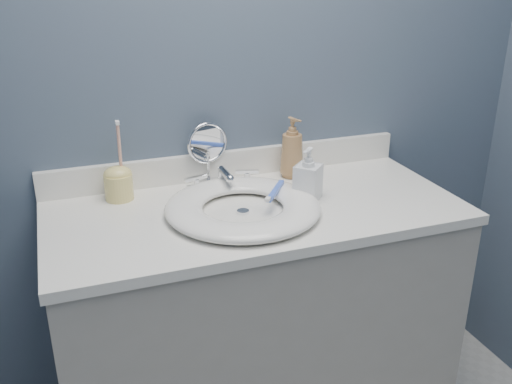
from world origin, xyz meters
name	(u,v)px	position (x,y,z in m)	size (l,w,h in m)	color
back_wall	(226,81)	(0.00, 1.25, 1.20)	(2.20, 0.02, 2.40)	#455668
vanity_cabinet	(256,334)	(0.00, 0.97, 0.42)	(1.20, 0.55, 0.85)	#A6A097
countertop	(256,211)	(0.00, 0.97, 0.86)	(1.22, 0.57, 0.03)	white
backsplash	(229,164)	(0.00, 1.24, 0.93)	(1.22, 0.02, 0.09)	white
basin	(243,207)	(-0.05, 0.94, 0.90)	(0.45, 0.45, 0.04)	white
drain	(243,212)	(-0.05, 0.94, 0.88)	(0.04, 0.04, 0.01)	silver
faucet	(223,181)	(-0.05, 1.14, 0.91)	(0.25, 0.13, 0.07)	silver
makeup_mirror	(207,150)	(-0.08, 1.21, 0.99)	(0.14, 0.08, 0.20)	silver
soap_bottle_amber	(292,148)	(0.20, 1.17, 0.98)	(0.08, 0.08, 0.20)	#A37749
soap_bottle_clear	(308,174)	(0.17, 0.98, 0.96)	(0.07, 0.07, 0.16)	white
toothbrush_holder	(118,182)	(-0.37, 1.17, 0.94)	(0.09, 0.09, 0.25)	#EDD776
toothbrush_lying	(275,192)	(0.06, 0.96, 0.92)	(0.11, 0.15, 0.02)	blue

